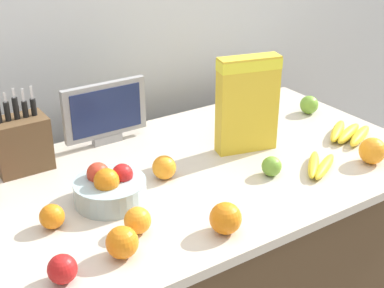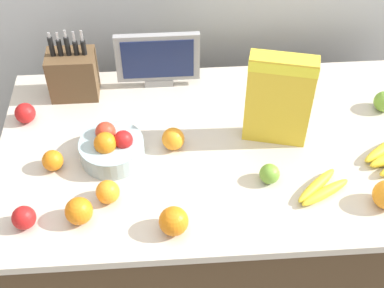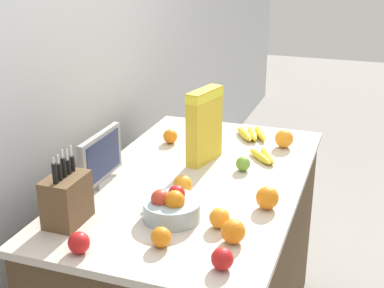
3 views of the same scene
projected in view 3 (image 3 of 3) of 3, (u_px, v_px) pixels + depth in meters
wall_back at (55, 77)px, 2.31m from camera, size 9.00×0.06×2.60m
counter at (196, 270)px, 2.41m from camera, size 1.48×0.87×0.92m
knife_block at (67, 199)px, 1.87m from camera, size 0.17×0.12×0.28m
small_monitor at (101, 158)px, 2.14m from camera, size 0.31×0.03×0.22m
cereal_box at (204, 123)px, 2.36m from camera, size 0.22×0.11×0.33m
fruit_bowl at (172, 207)px, 1.91m from camera, size 0.21×0.21×0.12m
banana_bunch_left at (252, 134)px, 2.70m from camera, size 0.22×0.20×0.04m
banana_bunch_right at (264, 156)px, 2.43m from camera, size 0.19×0.16×0.03m
apple_leftmost at (222, 259)px, 1.62m from camera, size 0.07×0.07×0.07m
apple_rear at (208, 122)px, 2.81m from camera, size 0.07×0.07×0.07m
apple_by_knife_block at (79, 243)px, 1.70m from camera, size 0.07×0.07×0.07m
apple_near_bananas at (243, 164)px, 2.31m from camera, size 0.06×0.06×0.06m
orange_mid_right at (161, 237)px, 1.74m from camera, size 0.07×0.07×0.07m
orange_front_left at (284, 139)px, 2.56m from camera, size 0.09×0.09×0.09m
orange_near_bowl at (170, 136)px, 2.62m from camera, size 0.07×0.07×0.07m
orange_front_right at (183, 185)px, 2.10m from camera, size 0.08×0.08×0.08m
orange_back_center at (267, 198)px, 1.98m from camera, size 0.09×0.09×0.09m
orange_by_cereal at (220, 218)px, 1.85m from camera, size 0.07×0.07×0.07m
orange_front_center at (233, 231)px, 1.76m from camera, size 0.08×0.08×0.08m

